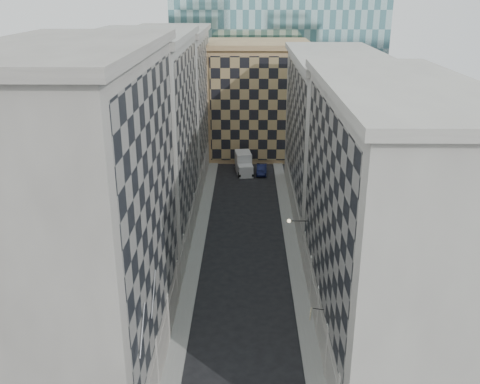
{
  "coord_description": "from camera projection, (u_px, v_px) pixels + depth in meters",
  "views": [
    {
      "loc": [
        0.16,
        -22.26,
        26.61
      ],
      "look_at": [
        -0.32,
        15.34,
        12.38
      ],
      "focal_mm": 40.0,
      "sensor_mm": 36.0,
      "label": 1
    }
  ],
  "objects": [
    {
      "name": "sidewalk_west",
      "position": [
        197.0,
        250.0,
        58.33
      ],
      "size": [
        1.5,
        100.0,
        0.15
      ],
      "primitive_type": "cube",
      "color": "gray",
      "rests_on": "ground"
    },
    {
      "name": "sidewalk_east",
      "position": [
        293.0,
        250.0,
        58.2
      ],
      "size": [
        1.5,
        100.0,
        0.15
      ],
      "primitive_type": "cube",
      "color": "gray",
      "rests_on": "ground"
    },
    {
      "name": "bldg_left_a",
      "position": [
        85.0,
        221.0,
        36.47
      ],
      "size": [
        10.8,
        22.8,
        23.7
      ],
      "color": "gray",
      "rests_on": "ground"
    },
    {
      "name": "bldg_left_b",
      "position": [
        144.0,
        142.0,
        57.22
      ],
      "size": [
        10.8,
        22.8,
        22.7
      ],
      "color": "gray",
      "rests_on": "ground"
    },
    {
      "name": "bldg_left_c",
      "position": [
        171.0,
        106.0,
        77.97
      ],
      "size": [
        10.8,
        22.8,
        21.7
      ],
      "color": "gray",
      "rests_on": "ground"
    },
    {
      "name": "bldg_right_a",
      "position": [
        388.0,
        220.0,
        40.48
      ],
      "size": [
        10.8,
        26.8,
        20.7
      ],
      "color": "#A7A299",
      "rests_on": "ground"
    },
    {
      "name": "bldg_right_b",
      "position": [
        334.0,
        135.0,
        65.9
      ],
      "size": [
        10.8,
        28.8,
        19.7
      ],
      "color": "#A7A299",
      "rests_on": "ground"
    },
    {
      "name": "tan_block",
      "position": [
        258.0,
        98.0,
        90.37
      ],
      "size": [
        16.8,
        14.8,
        18.8
      ],
      "color": "#A57F57",
      "rests_on": "ground"
    },
    {
      "name": "flagpoles_left",
      "position": [
        148.0,
        311.0,
        33.09
      ],
      "size": [
        0.1,
        6.33,
        2.33
      ],
      "color": "gray",
      "rests_on": "ground"
    },
    {
      "name": "bracket_lamp",
      "position": [
        291.0,
        221.0,
        50.43
      ],
      "size": [
        1.98,
        0.36,
        0.36
      ],
      "color": "black",
      "rests_on": "ground"
    },
    {
      "name": "box_truck",
      "position": [
        244.0,
        164.0,
        82.85
      ],
      "size": [
        3.02,
        5.86,
        3.07
      ],
      "rotation": [
        0.0,
        0.0,
        0.14
      ],
      "color": "silver",
      "rests_on": "ground"
    },
    {
      "name": "dark_car",
      "position": [
        262.0,
        169.0,
        82.32
      ],
      "size": [
        1.7,
        4.47,
        1.45
      ],
      "primitive_type": "imported",
      "rotation": [
        0.0,
        0.0,
        -0.04
      ],
      "color": "#0E1335",
      "rests_on": "ground"
    },
    {
      "name": "shop_sign",
      "position": [
        311.0,
        313.0,
        40.19
      ],
      "size": [
        1.08,
        0.72,
        0.8
      ],
      "rotation": [
        0.0,
        0.0,
        -0.23
      ],
      "color": "black",
      "rests_on": "ground"
    }
  ]
}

